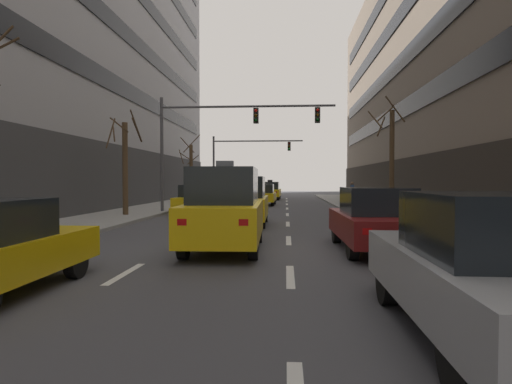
{
  "coord_description": "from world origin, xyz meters",
  "views": [
    {
      "loc": [
        1.58,
        -11.41,
        1.9
      ],
      "look_at": [
        -0.21,
        14.32,
        1.17
      ],
      "focal_mm": 30.07,
      "sensor_mm": 36.0,
      "label": 1
    }
  ],
  "objects_px": {
    "taxi_driving_0": "(263,195)",
    "traffic_signal_1": "(241,155)",
    "car_driving_1": "(229,193)",
    "traffic_signal_0": "(222,130)",
    "taxi_driving_4": "(197,199)",
    "street_tree_2": "(191,171)",
    "street_tree_1": "(125,165)",
    "taxi_driving_3": "(246,201)",
    "car_parked_0": "(492,269)",
    "pedestrian_0": "(352,192)",
    "taxi_driving_2": "(270,191)",
    "street_tree_0": "(391,159)",
    "taxi_driving_5": "(225,209)",
    "car_parked_1": "(375,220)"
  },
  "relations": [
    {
      "from": "traffic_signal_1",
      "to": "street_tree_1",
      "type": "relative_size",
      "value": 1.67
    },
    {
      "from": "car_driving_1",
      "to": "taxi_driving_4",
      "type": "xyz_separation_m",
      "value": [
        -0.24,
        -12.07,
        0.0
      ]
    },
    {
      "from": "car_driving_1",
      "to": "street_tree_2",
      "type": "relative_size",
      "value": 0.75
    },
    {
      "from": "car_parked_1",
      "to": "traffic_signal_1",
      "type": "height_order",
      "value": "traffic_signal_1"
    },
    {
      "from": "taxi_driving_4",
      "to": "street_tree_2",
      "type": "relative_size",
      "value": 0.76
    },
    {
      "from": "taxi_driving_2",
      "to": "street_tree_2",
      "type": "xyz_separation_m",
      "value": [
        -6.65,
        -4.65,
        1.86
      ]
    },
    {
      "from": "taxi_driving_4",
      "to": "pedestrian_0",
      "type": "height_order",
      "value": "taxi_driving_4"
    },
    {
      "from": "pedestrian_0",
      "to": "street_tree_0",
      "type": "bearing_deg",
      "value": -87.03
    },
    {
      "from": "taxi_driving_4",
      "to": "taxi_driving_5",
      "type": "xyz_separation_m",
      "value": [
        3.36,
        -12.36,
        0.31
      ]
    },
    {
      "from": "street_tree_1",
      "to": "pedestrian_0",
      "type": "distance_m",
      "value": 15.01
    },
    {
      "from": "taxi_driving_5",
      "to": "street_tree_2",
      "type": "bearing_deg",
      "value": 104.67
    },
    {
      "from": "car_driving_1",
      "to": "taxi_driving_2",
      "type": "height_order",
      "value": "taxi_driving_2"
    },
    {
      "from": "pedestrian_0",
      "to": "car_driving_1",
      "type": "bearing_deg",
      "value": 144.05
    },
    {
      "from": "car_driving_1",
      "to": "traffic_signal_1",
      "type": "xyz_separation_m",
      "value": [
        0.49,
        5.3,
        3.5
      ]
    },
    {
      "from": "car_parked_0",
      "to": "pedestrian_0",
      "type": "distance_m",
      "value": 24.19
    },
    {
      "from": "taxi_driving_3",
      "to": "car_parked_0",
      "type": "distance_m",
      "value": 13.38
    },
    {
      "from": "taxi_driving_2",
      "to": "street_tree_0",
      "type": "distance_m",
      "value": 21.54
    },
    {
      "from": "street_tree_0",
      "to": "pedestrian_0",
      "type": "xyz_separation_m",
      "value": [
        -0.45,
        8.7,
        -1.79
      ]
    },
    {
      "from": "car_driving_1",
      "to": "taxi_driving_5",
      "type": "height_order",
      "value": "taxi_driving_5"
    },
    {
      "from": "car_driving_1",
      "to": "traffic_signal_0",
      "type": "distance_m",
      "value": 12.79
    },
    {
      "from": "car_driving_1",
      "to": "taxi_driving_0",
      "type": "bearing_deg",
      "value": -50.63
    },
    {
      "from": "taxi_driving_0",
      "to": "car_parked_0",
      "type": "relative_size",
      "value": 0.91
    },
    {
      "from": "car_parked_0",
      "to": "street_tree_2",
      "type": "height_order",
      "value": "street_tree_2"
    },
    {
      "from": "taxi_driving_0",
      "to": "taxi_driving_3",
      "type": "xyz_separation_m",
      "value": [
        0.01,
        -14.29,
        0.23
      ]
    },
    {
      "from": "car_parked_0",
      "to": "street_tree_1",
      "type": "bearing_deg",
      "value": 123.16
    },
    {
      "from": "car_driving_1",
      "to": "taxi_driving_4",
      "type": "bearing_deg",
      "value": -91.12
    },
    {
      "from": "taxi_driving_4",
      "to": "pedestrian_0",
      "type": "xyz_separation_m",
      "value": [
        9.47,
        5.38,
        0.29
      ]
    },
    {
      "from": "taxi_driving_0",
      "to": "traffic_signal_1",
      "type": "relative_size",
      "value": 0.49
    },
    {
      "from": "traffic_signal_0",
      "to": "street_tree_1",
      "type": "bearing_deg",
      "value": -150.19
    },
    {
      "from": "traffic_signal_0",
      "to": "street_tree_0",
      "type": "xyz_separation_m",
      "value": [
        8.48,
        -3.28,
        -1.83
      ]
    },
    {
      "from": "taxi_driving_0",
      "to": "street_tree_0",
      "type": "height_order",
      "value": "street_tree_0"
    },
    {
      "from": "traffic_signal_0",
      "to": "pedestrian_0",
      "type": "relative_size",
      "value": 5.96
    },
    {
      "from": "traffic_signal_1",
      "to": "street_tree_2",
      "type": "xyz_separation_m",
      "value": [
        -3.86,
        -4.88,
        -1.59
      ]
    },
    {
      "from": "taxi_driving_0",
      "to": "taxi_driving_2",
      "type": "bearing_deg",
      "value": 88.71
    },
    {
      "from": "traffic_signal_1",
      "to": "street_tree_0",
      "type": "xyz_separation_m",
      "value": [
        9.2,
        -20.69,
        -1.42
      ]
    },
    {
      "from": "taxi_driving_5",
      "to": "street_tree_2",
      "type": "xyz_separation_m",
      "value": [
        -6.51,
        24.85,
        1.6
      ]
    },
    {
      "from": "pedestrian_0",
      "to": "traffic_signal_1",
      "type": "bearing_deg",
      "value": 126.11
    },
    {
      "from": "taxi_driving_0",
      "to": "street_tree_2",
      "type": "xyz_separation_m",
      "value": [
        -6.45,
        4.17,
        1.92
      ]
    },
    {
      "from": "car_driving_1",
      "to": "taxi_driving_4",
      "type": "height_order",
      "value": "taxi_driving_4"
    },
    {
      "from": "car_driving_1",
      "to": "car_parked_0",
      "type": "bearing_deg",
      "value": -76.94
    },
    {
      "from": "car_parked_0",
      "to": "traffic_signal_1",
      "type": "xyz_separation_m",
      "value": [
        -6.66,
        36.09,
        3.44
      ]
    },
    {
      "from": "taxi_driving_2",
      "to": "traffic_signal_0",
      "type": "relative_size",
      "value": 0.47
    },
    {
      "from": "taxi_driving_4",
      "to": "taxi_driving_0",
      "type": "bearing_deg",
      "value": 68.29
    },
    {
      "from": "taxi_driving_2",
      "to": "street_tree_1",
      "type": "relative_size",
      "value": 0.89
    },
    {
      "from": "traffic_signal_0",
      "to": "traffic_signal_1",
      "type": "relative_size",
      "value": 1.13
    },
    {
      "from": "street_tree_2",
      "to": "pedestrian_0",
      "type": "relative_size",
      "value": 3.5
    },
    {
      "from": "taxi_driving_3",
      "to": "pedestrian_0",
      "type": "height_order",
      "value": "taxi_driving_3"
    },
    {
      "from": "car_parked_0",
      "to": "street_tree_0",
      "type": "relative_size",
      "value": 0.84
    },
    {
      "from": "traffic_signal_0",
      "to": "street_tree_0",
      "type": "bearing_deg",
      "value": -21.13
    },
    {
      "from": "street_tree_2",
      "to": "traffic_signal_0",
      "type": "bearing_deg",
      "value": -69.91
    }
  ]
}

